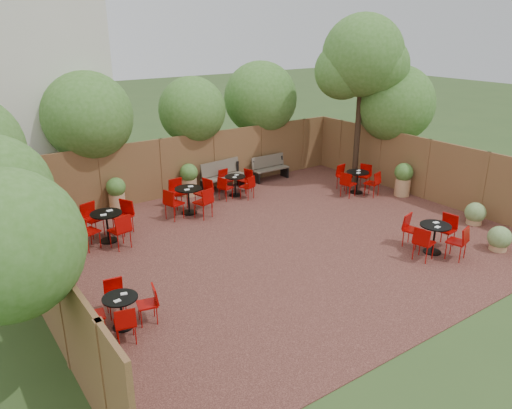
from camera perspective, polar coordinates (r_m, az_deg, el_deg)
ground at (r=13.23m, az=2.76°, el=-4.31°), size 80.00×80.00×0.00m
courtyard_paving at (r=13.23m, az=2.76°, el=-4.27°), size 12.00×10.00×0.02m
fence_back at (r=16.88m, az=-7.64°, el=4.62°), size 12.00×0.08×2.00m
fence_left at (r=10.59m, az=-24.01°, el=-6.78°), size 0.08×10.00×2.00m
fence_right at (r=17.04m, az=19.04°, el=3.82°), size 0.08×10.00×2.00m
neighbour_building at (r=17.78m, az=-26.22°, el=13.42°), size 5.00×4.00×8.00m
overhang_foliage at (r=14.64m, az=-8.21°, el=9.30°), size 15.88×10.74×2.73m
courtyard_tree at (r=17.63m, az=12.17°, el=15.83°), size 2.86×2.77×5.81m
park_bench_left at (r=17.19m, az=-3.91°, el=3.41°), size 1.65×0.70×0.99m
park_bench_right at (r=18.29m, az=1.57°, el=4.30°), size 1.44×0.48×0.89m
bistro_tables at (r=13.96m, az=-1.26°, el=-0.92°), size 10.94×8.06×0.93m
planters at (r=15.56m, az=-7.39°, el=1.82°), size 11.15×4.72×1.17m
low_shrubs at (r=14.49m, az=26.27°, el=-2.90°), size 1.69×2.93×0.64m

